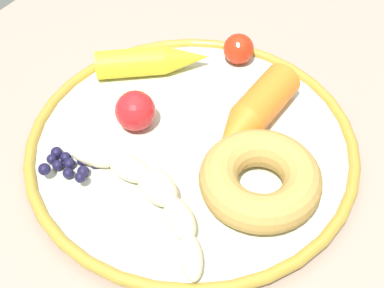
{
  "coord_description": "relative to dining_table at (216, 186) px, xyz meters",
  "views": [
    {
      "loc": [
        0.36,
        0.2,
        1.18
      ],
      "look_at": [
        0.03,
        -0.01,
        0.74
      ],
      "focal_mm": 53.34,
      "sensor_mm": 36.0,
      "label": 1
    }
  ],
  "objects": [
    {
      "name": "dining_table",
      "position": [
        0.0,
        0.0,
        0.0
      ],
      "size": [
        1.29,
        0.72,
        0.73
      ],
      "color": "gray",
      "rests_on": "ground_plane"
    },
    {
      "name": "plate",
      "position": [
        0.03,
        -0.01,
        0.1
      ],
      "size": [
        0.34,
        0.34,
        0.02
      ],
      "color": "silver",
      "rests_on": "dining_table"
    },
    {
      "name": "banana",
      "position": [
        0.12,
        -0.0,
        0.11
      ],
      "size": [
        0.09,
        0.19,
        0.03
      ],
      "color": "beige",
      "rests_on": "plate"
    },
    {
      "name": "carrot_orange",
      "position": [
        -0.02,
        0.03,
        0.12
      ],
      "size": [
        0.13,
        0.04,
        0.04
      ],
      "color": "orange",
      "rests_on": "plate"
    },
    {
      "name": "carrot_yellow",
      "position": [
        -0.03,
        -0.11,
        0.12
      ],
      "size": [
        0.11,
        0.12,
        0.03
      ],
      "color": "yellow",
      "rests_on": "plate"
    },
    {
      "name": "donut",
      "position": [
        0.05,
        0.08,
        0.12
      ],
      "size": [
        0.16,
        0.16,
        0.04
      ],
      "primitive_type": "torus",
      "rotation": [
        0.0,
        0.0,
        2.07
      ],
      "color": "tan",
      "rests_on": "plate"
    },
    {
      "name": "blueberry_pile",
      "position": [
        0.13,
        -0.09,
        0.11
      ],
      "size": [
        0.05,
        0.06,
        0.02
      ],
      "color": "#191638",
      "rests_on": "plate"
    },
    {
      "name": "tomato_near",
      "position": [
        0.04,
        -0.07,
        0.12
      ],
      "size": [
        0.04,
        0.04,
        0.04
      ],
      "primitive_type": "sphere",
      "color": "red",
      "rests_on": "plate"
    },
    {
      "name": "tomato_mid",
      "position": [
        -0.1,
        -0.04,
        0.12
      ],
      "size": [
        0.04,
        0.04,
        0.04
      ],
      "primitive_type": "sphere",
      "color": "red",
      "rests_on": "plate"
    }
  ]
}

